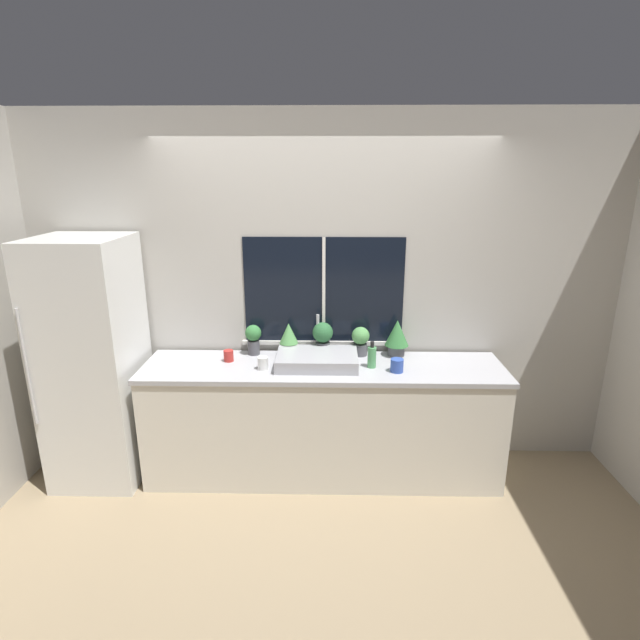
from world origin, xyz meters
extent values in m
plane|color=#937F60|center=(0.00, 0.00, 0.00)|extent=(14.00, 14.00, 0.00)
cube|color=#BCB7AD|center=(0.00, 0.66, 1.35)|extent=(8.00, 0.06, 2.70)
cube|color=black|center=(0.00, 0.62, 1.38)|extent=(1.23, 0.01, 0.82)
cube|color=silver|center=(0.00, 0.62, 1.38)|extent=(0.02, 0.01, 0.82)
cube|color=silver|center=(0.00, 0.62, 0.96)|extent=(1.29, 0.04, 0.03)
cube|color=#BCB7AD|center=(-2.28, 1.50, 1.35)|extent=(0.06, 7.00, 2.70)
cube|color=#BCB7AD|center=(2.28, 1.50, 1.35)|extent=(0.06, 7.00, 2.70)
cube|color=silver|center=(0.00, 0.29, 0.43)|extent=(2.63, 0.59, 0.86)
cube|color=#ADADB2|center=(0.00, 0.29, 0.88)|extent=(2.65, 0.61, 0.03)
cube|color=silver|center=(-1.69, 0.27, 0.92)|extent=(0.62, 0.65, 1.83)
cylinder|color=silver|center=(-1.97, -0.07, 1.01)|extent=(0.02, 0.02, 0.82)
cube|color=#ADADB2|center=(-0.04, 0.30, 0.94)|extent=(0.59, 0.39, 0.09)
cylinder|color=#B7B7BC|center=(-0.04, 0.53, 0.91)|extent=(0.04, 0.04, 0.03)
cylinder|color=#B7B7BC|center=(-0.04, 0.53, 1.07)|extent=(0.02, 0.02, 0.29)
cylinder|color=#4C4C51|center=(-0.54, 0.52, 0.95)|extent=(0.09, 0.09, 0.11)
sphere|color=#387A3D|center=(-0.54, 0.52, 1.07)|extent=(0.12, 0.12, 0.12)
cylinder|color=#4C4C51|center=(-0.27, 0.52, 0.94)|extent=(0.09, 0.09, 0.09)
cone|color=#569951|center=(-0.27, 0.52, 1.07)|extent=(0.14, 0.14, 0.16)
cylinder|color=#4C4C51|center=(-0.01, 0.52, 0.95)|extent=(0.11, 0.11, 0.10)
sphere|color=#2D6638|center=(-0.01, 0.52, 1.08)|extent=(0.16, 0.16, 0.16)
cylinder|color=#4C4C51|center=(0.28, 0.52, 0.94)|extent=(0.11, 0.11, 0.09)
sphere|color=#569951|center=(0.28, 0.52, 1.05)|extent=(0.14, 0.14, 0.14)
cylinder|color=#4C4C51|center=(0.56, 0.52, 0.93)|extent=(0.13, 0.13, 0.08)
cone|color=#387A3D|center=(0.56, 0.52, 1.08)|extent=(0.18, 0.18, 0.20)
cylinder|color=#519E5B|center=(0.35, 0.27, 0.97)|extent=(0.06, 0.06, 0.15)
cylinder|color=black|center=(0.35, 0.27, 1.07)|extent=(0.03, 0.03, 0.04)
cylinder|color=white|center=(-0.43, 0.22, 0.94)|extent=(0.08, 0.08, 0.09)
cylinder|color=#3351AD|center=(0.53, 0.19, 0.94)|extent=(0.09, 0.09, 0.10)
cylinder|color=#B72D28|center=(-0.71, 0.37, 0.94)|extent=(0.07, 0.07, 0.09)
camera|label=1|loc=(0.05, -3.11, 2.28)|focal=28.00mm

